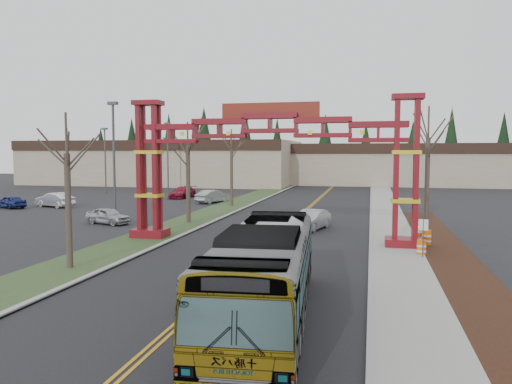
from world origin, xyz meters
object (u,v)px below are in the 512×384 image
(retail_building_west, at_px, (166,162))
(bare_tree_median_far, at_px, (231,150))
(light_pole_near, at_px, (114,150))
(parked_car_far_a, at_px, (213,196))
(barrel_north, at_px, (422,229))
(retail_building_east, at_px, (394,164))
(gateway_arch, at_px, (270,146))
(transit_bus, at_px, (265,274))
(parked_car_mid_a, at_px, (182,192))
(parked_car_near_a, at_px, (108,216))
(bare_tree_median_mid, at_px, (188,152))
(parked_car_mid_b, at_px, (10,202))
(barrel_south, at_px, (421,248))
(parked_car_near_b, at_px, (55,200))
(barrel_mid, at_px, (427,238))
(bare_tree_right_far, at_px, (428,138))
(silver_sedan, at_px, (311,220))
(light_pole_mid, at_px, (105,156))
(street_sign, at_px, (423,231))
(light_pole_far, at_px, (168,151))
(bare_tree_median_near, at_px, (67,154))

(retail_building_west, height_order, bare_tree_median_far, bare_tree_median_far)
(bare_tree_median_far, relative_size, light_pole_near, 0.80)
(parked_car_far_a, height_order, barrel_north, parked_car_far_a)
(bare_tree_median_far, bearing_deg, retail_building_east, 67.00)
(gateway_arch, distance_m, retail_building_west, 61.78)
(transit_bus, bearing_deg, parked_car_mid_a, 109.84)
(bare_tree_median_far, bearing_deg, retail_building_west, 122.60)
(retail_building_east, distance_m, parked_car_near_a, 61.77)
(bare_tree_median_mid, bearing_deg, parked_car_mid_b, 164.53)
(parked_car_mid_b, distance_m, barrel_south, 40.76)
(parked_car_near_b, relative_size, bare_tree_median_mid, 0.57)
(light_pole_near, xyz_separation_m, barrel_north, (25.35, -5.55, -5.26))
(barrel_mid, bearing_deg, bare_tree_right_far, 84.55)
(retail_building_east, height_order, bare_tree_right_far, bare_tree_right_far)
(parked_car_near_b, bearing_deg, bare_tree_median_mid, 84.50)
(parked_car_near_b, bearing_deg, silver_sedan, 90.16)
(parked_car_mid_b, bearing_deg, barrel_mid, 93.21)
(parked_car_near_b, relative_size, parked_car_far_a, 1.03)
(retail_building_east, distance_m, silver_sedan, 56.86)
(parked_car_mid_b, relative_size, parked_car_far_a, 0.87)
(parked_car_mid_a, distance_m, barrel_mid, 36.83)
(parked_car_near_a, distance_m, light_pole_near, 7.33)
(light_pole_mid, bearing_deg, bare_tree_median_mid, -48.47)
(retail_building_east, distance_m, parked_car_far_a, 44.78)
(street_sign, height_order, barrel_north, street_sign)
(parked_car_near_b, height_order, bare_tree_median_mid, bare_tree_median_mid)
(bare_tree_right_far, relative_size, barrel_mid, 8.93)
(light_pole_mid, bearing_deg, gateway_arch, -46.64)
(bare_tree_median_far, xyz_separation_m, light_pole_far, (-15.44, 19.79, -0.11))
(parked_car_near_a, height_order, bare_tree_median_near, bare_tree_median_near)
(light_pole_mid, distance_m, barrel_mid, 47.79)
(barrel_mid, distance_m, barrel_north, 3.44)
(retail_building_west, distance_m, parked_car_mid_a, 30.12)
(parked_car_mid_b, bearing_deg, silver_sedan, 97.53)
(light_pole_mid, distance_m, light_pole_far, 10.58)
(silver_sedan, relative_size, bare_tree_right_far, 0.49)
(parked_car_mid_a, relative_size, bare_tree_median_near, 0.63)
(light_pole_far, xyz_separation_m, barrel_north, (32.83, -34.99, -5.25))
(parked_car_near_b, bearing_deg, barrel_south, 82.10)
(gateway_arch, distance_m, parked_car_mid_b, 32.29)
(parked_car_near_b, distance_m, barrel_south, 38.13)
(gateway_arch, height_order, parked_car_mid_b, gateway_arch)
(gateway_arch, height_order, parked_car_near_a, gateway_arch)
(bare_tree_median_far, bearing_deg, light_pole_mid, 152.83)
(barrel_north, bearing_deg, parked_car_near_a, 178.24)
(parked_car_mid_a, distance_m, bare_tree_median_far, 12.53)
(parked_car_near_a, distance_m, parked_car_far_a, 17.67)
(bare_tree_right_far, bearing_deg, parked_car_far_a, 145.32)
(silver_sedan, distance_m, barrel_north, 7.63)
(parked_car_far_a, distance_m, bare_tree_right_far, 26.21)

